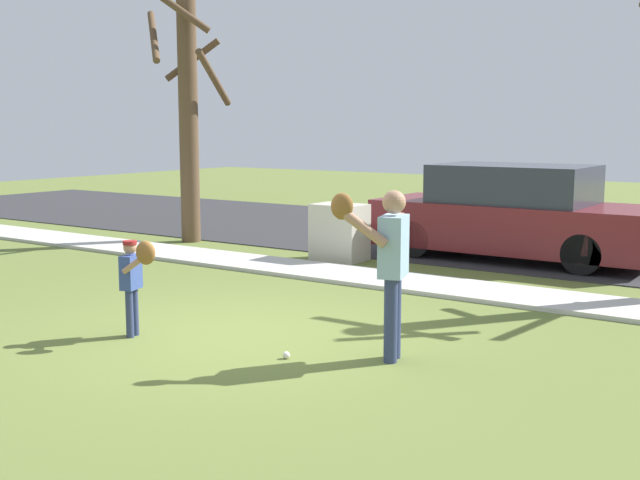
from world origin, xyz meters
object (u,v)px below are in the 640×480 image
(person_child, at_px, (135,273))
(utility_cabinet, at_px, (340,232))
(person_adult, at_px, (389,257))
(parked_suv_maroon, at_px, (513,214))
(street_tree_far, at_px, (188,109))
(baseball, at_px, (286,355))

(person_child, bearing_deg, utility_cabinet, 82.99)
(person_adult, relative_size, parked_suv_maroon, 0.36)
(utility_cabinet, xyz_separation_m, street_tree_far, (-3.68, 0.18, 2.15))
(person_adult, xyz_separation_m, utility_cabinet, (-3.63, 4.71, -0.55))
(baseball, bearing_deg, street_tree_far, 139.94)
(person_child, distance_m, street_tree_far, 7.59)
(baseball, distance_m, parked_suv_maroon, 7.04)
(person_child, height_order, baseball, person_child)
(street_tree_far, xyz_separation_m, parked_suv_maroon, (6.12, 1.56, -1.85))
(baseball, height_order, utility_cabinet, utility_cabinet)
(person_adult, distance_m, street_tree_far, 8.94)
(baseball, relative_size, parked_suv_maroon, 0.02)
(street_tree_far, distance_m, parked_suv_maroon, 6.58)
(baseball, relative_size, street_tree_far, 0.01)
(person_adult, relative_size, baseball, 22.88)
(person_child, height_order, street_tree_far, street_tree_far)
(person_adult, height_order, baseball, person_adult)
(street_tree_far, bearing_deg, utility_cabinet, -2.81)
(utility_cabinet, bearing_deg, street_tree_far, 177.19)
(person_child, bearing_deg, parked_suv_maroon, 61.72)
(utility_cabinet, xyz_separation_m, parked_suv_maroon, (2.44, 1.74, 0.30))
(parked_suv_maroon, bearing_deg, utility_cabinet, 35.54)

